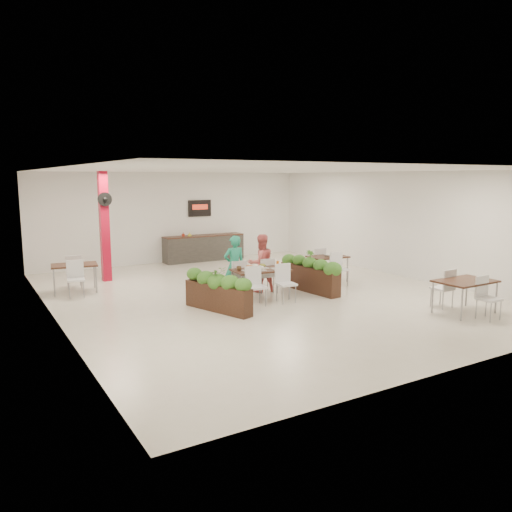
{
  "coord_description": "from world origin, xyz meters",
  "views": [
    {
      "loc": [
        -6.57,
        -10.88,
        3.01
      ],
      "look_at": [
        -0.38,
        -0.44,
        1.1
      ],
      "focal_mm": 35.0,
      "sensor_mm": 36.0,
      "label": 1
    }
  ],
  "objects": [
    {
      "name": "ground",
      "position": [
        0.0,
        0.0,
        0.0
      ],
      "size": [
        12.0,
        12.0,
        0.0
      ],
      "primitive_type": "plane",
      "color": "beige",
      "rests_on": "ground"
    },
    {
      "name": "red_column",
      "position": [
        -3.0,
        3.79,
        1.64
      ],
      "size": [
        0.4,
        0.41,
        3.2
      ],
      "color": "#AA0B24",
      "rests_on": "ground"
    },
    {
      "name": "side_table_b",
      "position": [
        2.55,
        0.4,
        0.62
      ],
      "size": [
        1.14,
        1.65,
        0.92
      ],
      "rotation": [
        0.0,
        0.0,
        -0.07
      ],
      "color": "#321910",
      "rests_on": "ground"
    },
    {
      "name": "main_table",
      "position": [
        -0.24,
        -0.41,
        0.64
      ],
      "size": [
        1.47,
        1.74,
        0.92
      ],
      "rotation": [
        0.0,
        0.0,
        -0.1
      ],
      "color": "#321910",
      "rests_on": "ground"
    },
    {
      "name": "side_table_a",
      "position": [
        -4.1,
        2.72,
        0.63
      ],
      "size": [
        1.25,
        1.66,
        0.92
      ],
      "rotation": [
        0.0,
        0.0,
        -0.15
      ],
      "color": "#321910",
      "rests_on": "ground"
    },
    {
      "name": "service_counter",
      "position": [
        1.0,
        5.65,
        0.49
      ],
      "size": [
        3.0,
        0.64,
        2.2
      ],
      "color": "#2A2825",
      "rests_on": "ground"
    },
    {
      "name": "planter_left",
      "position": [
        -1.68,
        -0.93,
        0.51
      ],
      "size": [
        0.89,
        1.89,
        1.03
      ],
      "rotation": [
        0.0,
        0.0,
        1.89
      ],
      "color": "black",
      "rests_on": "ground"
    },
    {
      "name": "diner_man",
      "position": [
        -0.63,
        0.24,
        0.78
      ],
      "size": [
        0.6,
        0.43,
        1.56
      ],
      "primitive_type": "imported",
      "rotation": [
        0.0,
        0.0,
        3.04
      ],
      "color": "#249F7A",
      "rests_on": "ground"
    },
    {
      "name": "room_shell",
      "position": [
        0.0,
        0.0,
        2.01
      ],
      "size": [
        10.1,
        12.1,
        3.22
      ],
      "color": "white",
      "rests_on": "ground"
    },
    {
      "name": "side_table_c",
      "position": [
        2.99,
        -3.9,
        0.63
      ],
      "size": [
        1.32,
        1.62,
        0.92
      ],
      "rotation": [
        0.0,
        0.0,
        0.01
      ],
      "color": "#321910",
      "rests_on": "ground"
    },
    {
      "name": "diner_woman",
      "position": [
        0.17,
        0.24,
        0.77
      ],
      "size": [
        0.8,
        0.66,
        1.54
      ],
      "primitive_type": "imported",
      "rotation": [
        0.0,
        0.0,
        3.04
      ],
      "color": "#F76F6E",
      "rests_on": "ground"
    },
    {
      "name": "planter_right",
      "position": [
        1.32,
        -0.37,
        0.51
      ],
      "size": [
        0.57,
        2.1,
        1.11
      ],
      "rotation": [
        0.0,
        0.0,
        1.67
      ],
      "color": "black",
      "rests_on": "ground"
    }
  ]
}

